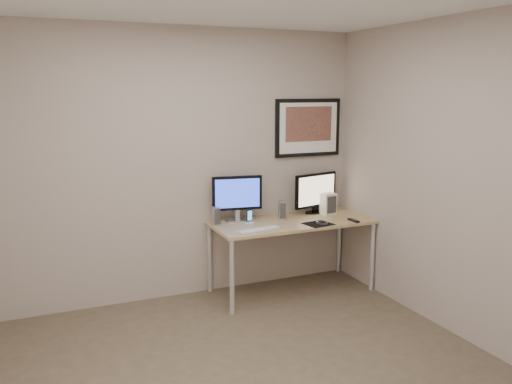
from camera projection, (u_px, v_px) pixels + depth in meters
floor at (253, 373)px, 3.91m from camera, size 3.60×3.60×0.00m
room at (229, 140)px, 4.00m from camera, size 3.60×3.60×3.60m
desk at (292, 227)px, 5.39m from camera, size 1.60×0.70×0.73m
framed_art at (308, 128)px, 5.65m from camera, size 0.75×0.04×0.60m
monitor_large at (237, 196)px, 5.32m from camera, size 0.50×0.19×0.45m
monitor_tv at (316, 192)px, 5.66m from camera, size 0.54×0.17×0.43m
speaker_left at (216, 216)px, 5.18m from camera, size 0.08×0.08×0.18m
speaker_right at (282, 210)px, 5.43m from camera, size 0.09×0.09×0.19m
phone_dock at (249, 216)px, 5.27m from camera, size 0.08×0.08×0.14m
keyboard at (259, 230)px, 5.01m from camera, size 0.44×0.18×0.01m
mousepad at (318, 224)px, 5.24m from camera, size 0.29×0.26×0.00m
mouse at (322, 222)px, 5.23m from camera, size 0.08×0.11×0.03m
remote at (354, 220)px, 5.36m from camera, size 0.04×0.16×0.02m
fan_unit at (328, 204)px, 5.63m from camera, size 0.16×0.13×0.22m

